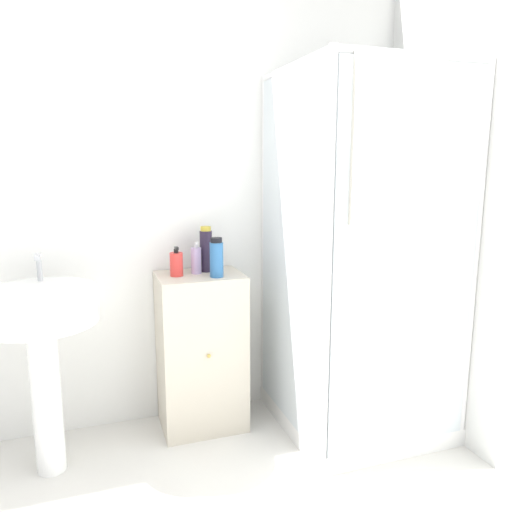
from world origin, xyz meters
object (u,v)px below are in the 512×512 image
(lotion_bottle_white, at_px, (196,260))
(soap_dispenser, at_px, (176,264))
(sink, at_px, (41,329))
(shampoo_bottle_tall_black, at_px, (206,250))
(shampoo_bottle_blue, at_px, (217,258))

(lotion_bottle_white, bearing_deg, soap_dispenser, -168.34)
(sink, xyz_separation_m, shampoo_bottle_tall_black, (0.80, 0.23, 0.27))
(shampoo_bottle_tall_black, bearing_deg, soap_dispenser, -161.72)
(shampoo_bottle_tall_black, bearing_deg, shampoo_bottle_blue, -82.15)
(soap_dispenser, bearing_deg, sink, -164.69)
(lotion_bottle_white, bearing_deg, shampoo_bottle_tall_black, 28.72)
(sink, bearing_deg, lotion_bottle_white, 14.80)
(soap_dispenser, distance_m, shampoo_bottle_tall_black, 0.18)
(shampoo_bottle_blue, bearing_deg, soap_dispenser, 155.09)
(soap_dispenser, height_order, shampoo_bottle_blue, shampoo_bottle_blue)
(shampoo_bottle_tall_black, xyz_separation_m, lotion_bottle_white, (-0.06, -0.03, -0.05))
(soap_dispenser, distance_m, lotion_bottle_white, 0.11)
(sink, xyz_separation_m, soap_dispenser, (0.64, 0.17, 0.22))
(sink, xyz_separation_m, shampoo_bottle_blue, (0.82, 0.09, 0.25))
(sink, distance_m, lotion_bottle_white, 0.80)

